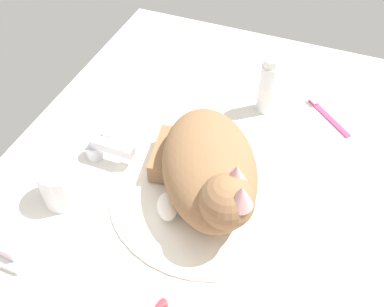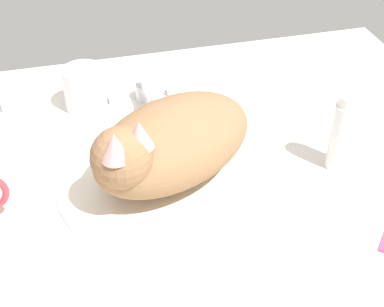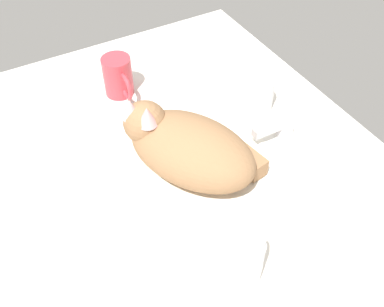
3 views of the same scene
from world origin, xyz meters
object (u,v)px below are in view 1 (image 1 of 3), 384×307
faucet (100,150)px  rinse_cup (61,183)px  cat (210,171)px  toothbrush (326,114)px  soap_bar (14,238)px  toothpaste_bottle (267,87)px

faucet → rinse_cup: rinse_cup is taller
cat → toothbrush: (29.87, -16.33, -6.73)cm
faucet → rinse_cup: size_ratio=1.77×
faucet → toothbrush: 48.65cm
cat → soap_bar: 34.10cm
rinse_cup → soap_bar: rinse_cup is taller
rinse_cup → toothbrush: 56.90cm
cat → toothpaste_bottle: 27.31cm
toothbrush → toothpaste_bottle: bearing=101.8°
soap_bar → toothbrush: soap_bar is taller
soap_bar → toothbrush: bearing=-39.5°
faucet → toothpaste_bottle: bearing=-45.1°
faucet → soap_bar: bearing=172.2°
cat → toothbrush: 34.70cm
rinse_cup → toothpaste_bottle: toothpaste_bottle is taller
cat → toothpaste_bottle: (27.11, -3.12, -1.09)cm
toothbrush → cat: bearing=151.3°
soap_bar → toothbrush: (51.35, -42.36, -1.89)cm
rinse_cup → faucet: bearing=-7.1°
toothpaste_bottle → rinse_cup: bearing=143.4°
faucet → toothpaste_bottle: (25.92, -26.06, 3.91)cm
cat → rinse_cup: size_ratio=3.99×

